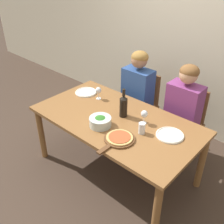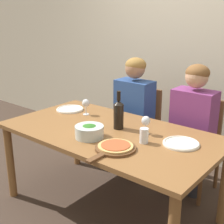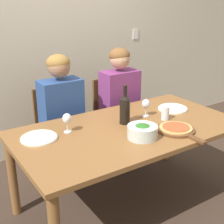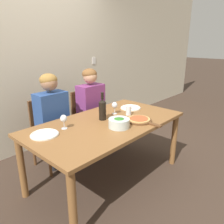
{
  "view_description": "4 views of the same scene",
  "coord_description": "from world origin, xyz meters",
  "px_view_note": "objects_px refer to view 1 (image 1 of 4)",
  "views": [
    {
      "loc": [
        1.52,
        -1.75,
        2.23
      ],
      "look_at": [
        -0.05,
        -0.01,
        0.8
      ],
      "focal_mm": 42.0,
      "sensor_mm": 36.0,
      "label": 1
    },
    {
      "loc": [
        1.52,
        -1.83,
        1.65
      ],
      "look_at": [
        -0.05,
        0.09,
        0.86
      ],
      "focal_mm": 50.0,
      "sensor_mm": 36.0,
      "label": 2
    },
    {
      "loc": [
        -1.35,
        -1.81,
        1.7
      ],
      "look_at": [
        -0.14,
        0.04,
        0.87
      ],
      "focal_mm": 50.0,
      "sensor_mm": 36.0,
      "label": 3
    },
    {
      "loc": [
        -1.65,
        -1.58,
        1.59
      ],
      "look_at": [
        0.11,
        0.02,
        0.81
      ],
      "focal_mm": 35.0,
      "sensor_mm": 36.0,
      "label": 4
    }
  ],
  "objects_px": {
    "pizza_on_board": "(119,139)",
    "water_tumbler": "(142,128)",
    "broccoli_bowl": "(100,122)",
    "chair_right": "(184,121)",
    "person_man": "(183,106)",
    "dinner_plate_left": "(86,92)",
    "wine_bottle": "(123,106)",
    "dinner_plate_right": "(170,135)",
    "chair_left": "(141,103)",
    "wine_glass_right": "(144,115)",
    "wine_glass_left": "(98,91)",
    "person_woman": "(137,89)"
  },
  "relations": [
    {
      "from": "person_woman",
      "to": "pizza_on_board",
      "type": "bearing_deg",
      "value": -61.4
    },
    {
      "from": "dinner_plate_left",
      "to": "dinner_plate_right",
      "type": "bearing_deg",
      "value": -3.31
    },
    {
      "from": "chair_right",
      "to": "dinner_plate_left",
      "type": "xyz_separation_m",
      "value": [
        -1.07,
        -0.61,
        0.25
      ]
    },
    {
      "from": "dinner_plate_right",
      "to": "wine_glass_left",
      "type": "distance_m",
      "value": 1.03
    },
    {
      "from": "wine_bottle",
      "to": "pizza_on_board",
      "type": "height_order",
      "value": "wine_bottle"
    },
    {
      "from": "broccoli_bowl",
      "to": "dinner_plate_left",
      "type": "relative_size",
      "value": 0.83
    },
    {
      "from": "chair_left",
      "to": "chair_right",
      "type": "distance_m",
      "value": 0.65
    },
    {
      "from": "dinner_plate_left",
      "to": "wine_glass_right",
      "type": "distance_m",
      "value": 0.94
    },
    {
      "from": "person_woman",
      "to": "broccoli_bowl",
      "type": "bearing_deg",
      "value": -75.99
    },
    {
      "from": "pizza_on_board",
      "to": "wine_bottle",
      "type": "bearing_deg",
      "value": 124.62
    },
    {
      "from": "water_tumbler",
      "to": "person_woman",
      "type": "bearing_deg",
      "value": 130.27
    },
    {
      "from": "chair_right",
      "to": "broccoli_bowl",
      "type": "distance_m",
      "value": 1.13
    },
    {
      "from": "wine_bottle",
      "to": "dinner_plate_right",
      "type": "bearing_deg",
      "value": 2.85
    },
    {
      "from": "dinner_plate_left",
      "to": "wine_glass_left",
      "type": "xyz_separation_m",
      "value": [
        0.23,
        -0.0,
        0.1
      ]
    },
    {
      "from": "person_man",
      "to": "wine_bottle",
      "type": "bearing_deg",
      "value": -122.25
    },
    {
      "from": "wine_glass_right",
      "to": "person_woman",
      "type": "bearing_deg",
      "value": 132.71
    },
    {
      "from": "chair_right",
      "to": "wine_bottle",
      "type": "height_order",
      "value": "wine_bottle"
    },
    {
      "from": "chair_left",
      "to": "wine_glass_left",
      "type": "height_order",
      "value": "chair_left"
    },
    {
      "from": "dinner_plate_right",
      "to": "water_tumbler",
      "type": "relative_size",
      "value": 2.36
    },
    {
      "from": "person_man",
      "to": "pizza_on_board",
      "type": "relative_size",
      "value": 2.84
    },
    {
      "from": "chair_left",
      "to": "dinner_plate_left",
      "type": "distance_m",
      "value": 0.78
    },
    {
      "from": "water_tumbler",
      "to": "chair_right",
      "type": "bearing_deg",
      "value": 86.74
    },
    {
      "from": "broccoli_bowl",
      "to": "pizza_on_board",
      "type": "xyz_separation_m",
      "value": [
        0.29,
        -0.05,
        -0.03
      ]
    },
    {
      "from": "person_woman",
      "to": "chair_left",
      "type": "bearing_deg",
      "value": 90.0
    },
    {
      "from": "wine_glass_right",
      "to": "chair_left",
      "type": "bearing_deg",
      "value": 127.81
    },
    {
      "from": "person_woman",
      "to": "dinner_plate_right",
      "type": "height_order",
      "value": "person_woman"
    },
    {
      "from": "chair_left",
      "to": "broccoli_bowl",
      "type": "relative_size",
      "value": 3.96
    },
    {
      "from": "chair_left",
      "to": "dinner_plate_right",
      "type": "height_order",
      "value": "chair_left"
    },
    {
      "from": "chair_left",
      "to": "person_woman",
      "type": "xyz_separation_m",
      "value": [
        -0.0,
        -0.11,
        0.25
      ]
    },
    {
      "from": "broccoli_bowl",
      "to": "wine_bottle",
      "type": "bearing_deg",
      "value": 79.79
    },
    {
      "from": "chair_left",
      "to": "pizza_on_board",
      "type": "xyz_separation_m",
      "value": [
        0.52,
        -1.05,
        0.26
      ]
    },
    {
      "from": "chair_right",
      "to": "wine_bottle",
      "type": "xyz_separation_m",
      "value": [
        -0.38,
        -0.71,
        0.37
      ]
    },
    {
      "from": "person_woman",
      "to": "wine_bottle",
      "type": "height_order",
      "value": "person_woman"
    },
    {
      "from": "person_man",
      "to": "dinner_plate_right",
      "type": "xyz_separation_m",
      "value": [
        0.18,
        -0.57,
        -0.0
      ]
    },
    {
      "from": "broccoli_bowl",
      "to": "chair_right",
      "type": "bearing_deg",
      "value": 66.71
    },
    {
      "from": "pizza_on_board",
      "to": "water_tumbler",
      "type": "relative_size",
      "value": 3.79
    },
    {
      "from": "wine_bottle",
      "to": "dinner_plate_right",
      "type": "height_order",
      "value": "wine_bottle"
    },
    {
      "from": "chair_left",
      "to": "person_woman",
      "type": "height_order",
      "value": "person_woman"
    },
    {
      "from": "broccoli_bowl",
      "to": "wine_glass_right",
      "type": "relative_size",
      "value": 1.48
    },
    {
      "from": "wine_glass_left",
      "to": "wine_glass_right",
      "type": "relative_size",
      "value": 1.0
    },
    {
      "from": "broccoli_bowl",
      "to": "wine_glass_left",
      "type": "distance_m",
      "value": 0.57
    },
    {
      "from": "dinner_plate_right",
      "to": "water_tumbler",
      "type": "height_order",
      "value": "water_tumbler"
    },
    {
      "from": "person_woman",
      "to": "pizza_on_board",
      "type": "relative_size",
      "value": 2.84
    },
    {
      "from": "wine_glass_right",
      "to": "wine_bottle",
      "type": "bearing_deg",
      "value": -172.11
    },
    {
      "from": "person_man",
      "to": "pizza_on_board",
      "type": "bearing_deg",
      "value": -98.29
    },
    {
      "from": "wine_glass_left",
      "to": "wine_glass_right",
      "type": "xyz_separation_m",
      "value": [
        0.71,
        -0.06,
        0.0
      ]
    },
    {
      "from": "pizza_on_board",
      "to": "person_man",
      "type": "bearing_deg",
      "value": 81.71
    },
    {
      "from": "wine_glass_left",
      "to": "water_tumbler",
      "type": "distance_m",
      "value": 0.82
    },
    {
      "from": "pizza_on_board",
      "to": "wine_glass_left",
      "type": "xyz_separation_m",
      "value": [
        -0.7,
        0.44,
        0.09
      ]
    },
    {
      "from": "person_man",
      "to": "wine_bottle",
      "type": "relative_size",
      "value": 3.84
    }
  ]
}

